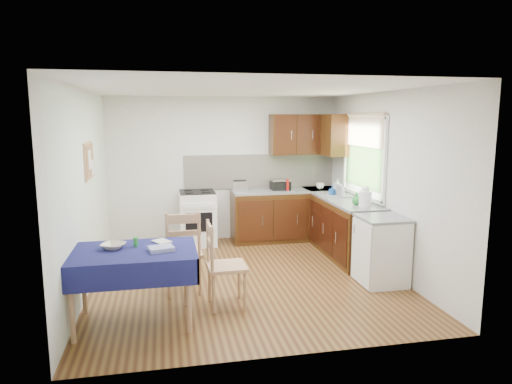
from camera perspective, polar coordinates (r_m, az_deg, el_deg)
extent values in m
plane|color=#472713|center=(6.29, -1.35, -10.65)|extent=(4.20, 4.20, 0.00)
cube|color=white|center=(5.92, -1.45, 12.73)|extent=(4.00, 4.20, 0.02)
cube|color=silver|center=(8.04, -4.02, 2.89)|extent=(4.00, 0.02, 2.50)
cube|color=silver|center=(3.96, 3.93, -3.78)|extent=(4.00, 0.02, 2.50)
cube|color=white|center=(5.97, -20.66, 0.07)|extent=(0.02, 4.20, 2.50)
cube|color=silver|center=(6.62, 15.90, 1.18)|extent=(0.02, 4.20, 2.50)
cube|color=black|center=(8.09, 3.73, -2.97)|extent=(1.90, 0.60, 0.86)
cube|color=black|center=(7.23, 11.13, -4.60)|extent=(0.60, 1.70, 0.86)
cube|color=slate|center=(8.00, 3.77, 0.18)|extent=(1.90, 0.60, 0.04)
cube|color=slate|center=(7.14, 11.24, -1.09)|extent=(0.60, 1.70, 0.04)
cube|color=slate|center=(8.19, 8.16, 0.33)|extent=(0.60, 0.60, 0.04)
cube|color=silver|center=(8.14, 0.54, 2.63)|extent=(2.70, 0.02, 0.60)
cube|color=black|center=(8.12, 6.01, 7.17)|extent=(1.20, 0.35, 0.70)
cube|color=black|center=(7.86, 9.92, 7.01)|extent=(0.35, 0.50, 0.70)
cube|color=white|center=(7.83, -7.31, -3.28)|extent=(0.60, 0.60, 0.90)
cube|color=black|center=(7.74, -7.37, 0.00)|extent=(0.58, 0.58, 0.02)
cube|color=black|center=(7.53, -7.13, -3.78)|extent=(0.44, 0.01, 0.32)
cube|color=#2D4E20|center=(7.21, 13.34, 3.92)|extent=(0.01, 1.40, 0.85)
cube|color=white|center=(7.18, 13.42, 9.09)|extent=(0.04, 1.48, 0.06)
cube|color=white|center=(7.28, 13.07, -0.39)|extent=(0.04, 1.48, 0.06)
cube|color=tan|center=(7.18, 13.25, 7.34)|extent=(0.02, 1.36, 0.44)
cube|color=white|center=(6.18, 15.41, -7.20)|extent=(0.55, 0.58, 0.85)
cube|color=slate|center=(6.07, 15.59, -3.17)|extent=(0.58, 0.60, 0.03)
cube|color=#B27B59|center=(6.22, -20.19, 3.70)|extent=(0.02, 0.62, 0.47)
cube|color=#9F6342|center=(6.22, -20.05, 3.70)|extent=(0.01, 0.56, 0.41)
cube|color=white|center=(6.13, -20.08, 3.82)|extent=(0.00, 0.18, 0.24)
cube|color=white|center=(6.34, -19.75, 2.91)|extent=(0.00, 0.15, 0.20)
cube|color=#101443|center=(4.91, -15.22, -7.21)|extent=(1.27, 0.85, 0.03)
cube|color=#101443|center=(4.53, -15.51, -10.14)|extent=(1.31, 0.02, 0.26)
cube|color=#101443|center=(5.36, -14.88, -7.08)|extent=(1.31, 0.02, 0.26)
cube|color=#101443|center=(5.03, -22.59, -8.58)|extent=(0.02, 0.89, 0.26)
cube|color=#101443|center=(4.94, -7.61, -8.25)|extent=(0.02, 0.89, 0.26)
cylinder|color=#B27B59|center=(4.79, -22.09, -13.03)|extent=(0.05, 0.05, 0.76)
cylinder|color=#B27B59|center=(4.71, -8.36, -12.81)|extent=(0.05, 0.05, 0.76)
cylinder|color=#B27B59|center=(5.42, -20.76, -10.31)|extent=(0.05, 0.05, 0.76)
cylinder|color=#B27B59|center=(5.35, -8.78, -10.07)|extent=(0.05, 0.05, 0.76)
cube|color=#B27B59|center=(5.75, -9.12, -7.50)|extent=(0.47, 0.47, 0.04)
cube|color=#B27B59|center=(5.46, -9.11, -4.24)|extent=(0.42, 0.04, 0.33)
cylinder|color=#B27B59|center=(6.02, -7.37, -9.17)|extent=(0.04, 0.04, 0.49)
cylinder|color=#B27B59|center=(6.00, -10.97, -9.32)|extent=(0.04, 0.04, 0.49)
cylinder|color=#B27B59|center=(5.67, -7.03, -10.35)|extent=(0.04, 0.04, 0.49)
cylinder|color=#B27B59|center=(5.65, -10.87, -10.52)|extent=(0.04, 0.04, 0.49)
cube|color=#B27B59|center=(5.27, -3.68, -9.28)|extent=(0.45, 0.45, 0.04)
cube|color=#B27B59|center=(5.14, -5.79, -5.56)|extent=(0.04, 0.40, 0.31)
cylinder|color=#B27B59|center=(5.22, -1.38, -12.20)|extent=(0.04, 0.04, 0.47)
cylinder|color=#B27B59|center=(5.54, -2.12, -10.89)|extent=(0.04, 0.04, 0.47)
cylinder|color=#B27B59|center=(5.16, -5.31, -12.47)|extent=(0.04, 0.04, 0.47)
cylinder|color=#B27B59|center=(5.49, -5.82, -11.12)|extent=(0.04, 0.04, 0.47)
cube|color=silver|center=(7.77, -2.05, 0.74)|extent=(0.26, 0.16, 0.18)
cube|color=black|center=(7.76, -2.06, 1.46)|extent=(0.22, 0.02, 0.02)
cube|color=black|center=(7.96, 3.05, 0.84)|extent=(0.32, 0.28, 0.15)
cube|color=silver|center=(7.95, 3.06, 1.53)|extent=(0.32, 0.28, 0.03)
cylinder|color=#B4130E|center=(7.84, 3.98, 0.90)|extent=(0.05, 0.05, 0.21)
cube|color=gold|center=(8.09, 2.28, 1.08)|extent=(0.14, 0.11, 0.18)
cube|color=gray|center=(7.40, 10.27, -0.46)|extent=(0.45, 0.34, 0.02)
cylinder|color=white|center=(7.38, 10.30, 0.28)|extent=(0.06, 0.21, 0.21)
cylinder|color=white|center=(6.61, 13.49, -0.86)|extent=(0.18, 0.18, 0.22)
sphere|color=white|center=(6.58, 13.53, 0.27)|extent=(0.11, 0.11, 0.11)
imported|color=white|center=(8.09, 8.03, 0.74)|extent=(0.14, 0.14, 0.11)
imported|color=white|center=(7.47, 10.15, 0.63)|extent=(0.12, 0.12, 0.28)
imported|color=#1A4C9D|center=(7.40, 9.49, 0.16)|extent=(0.10, 0.10, 0.17)
imported|color=#238130|center=(6.73, 12.46, -0.83)|extent=(0.15, 0.15, 0.17)
imported|color=beige|center=(5.01, -17.40, -6.45)|extent=(0.31, 0.31, 0.06)
imported|color=white|center=(5.09, -12.40, -6.23)|extent=(0.23, 0.25, 0.02)
cylinder|color=#248631|center=(5.02, -14.81, -6.05)|extent=(0.05, 0.05, 0.10)
cube|color=#2A389C|center=(4.81, -11.77, -6.95)|extent=(0.29, 0.25, 0.04)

